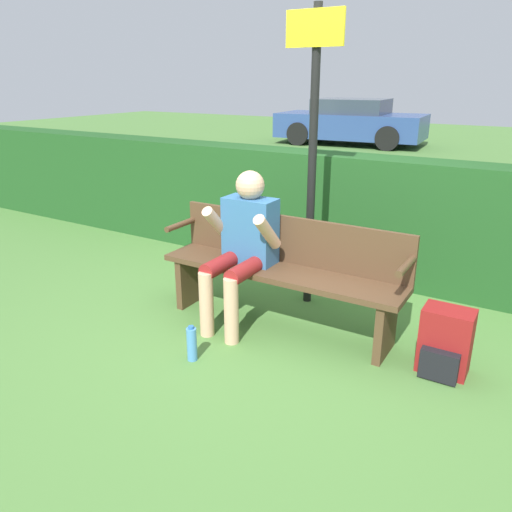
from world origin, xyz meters
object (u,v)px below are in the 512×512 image
park_bench (283,268)px  backpack (445,343)px  person_seated (243,241)px  signpost (313,140)px  water_bottle (192,344)px  parked_car (351,122)px

park_bench → backpack: size_ratio=4.32×
person_seated → backpack: (1.57, 0.06, -0.48)m
park_bench → backpack: 1.31m
park_bench → signpost: 1.06m
water_bottle → person_seated: bearing=91.1°
water_bottle → parked_car: 12.61m
park_bench → signpost: (-0.01, 0.49, 0.94)m
backpack → signpost: size_ratio=0.19×
signpost → person_seated: bearing=-114.3°
signpost → parked_car: bearing=109.0°
park_bench → parked_car: 11.88m
water_bottle → signpost: size_ratio=0.11×
person_seated → park_bench: bearing=23.7°
park_bench → parked_car: bearing=108.3°
backpack → signpost: signpost is taller
person_seated → signpost: bearing=65.7°
signpost → park_bench: bearing=-89.1°
person_seated → parked_car: (-3.44, 11.41, -0.05)m
parked_car → water_bottle: bearing=-78.3°
person_seated → signpost: (0.28, 0.62, 0.73)m
park_bench → person_seated: (-0.29, -0.13, 0.21)m
backpack → parked_car: size_ratio=0.11×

